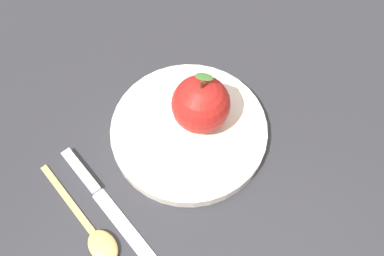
{
  "coord_description": "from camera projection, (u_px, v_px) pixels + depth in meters",
  "views": [
    {
      "loc": [
        -0.27,
        -0.1,
        0.56
      ],
      "look_at": [
        0.01,
        -0.0,
        0.02
      ],
      "focal_mm": 39.75,
      "sensor_mm": 36.0,
      "label": 1
    }
  ],
  "objects": [
    {
      "name": "apple",
      "position": [
        201.0,
        104.0,
        0.58
      ],
      "size": [
        0.08,
        0.08,
        0.1
      ],
      "color": "#B21E19",
      "rests_on": "dinner_plate"
    },
    {
      "name": "dinner_plate",
      "position": [
        192.0,
        131.0,
        0.62
      ],
      "size": [
        0.23,
        0.23,
        0.02
      ],
      "color": "silver",
      "rests_on": "ground_plane"
    },
    {
      "name": "spoon",
      "position": [
        95.0,
        235.0,
        0.55
      ],
      "size": [
        0.11,
        0.16,
        0.01
      ],
      "color": "#D8B766",
      "rests_on": "ground_plane"
    },
    {
      "name": "ground_plane",
      "position": [
        186.0,
        141.0,
        0.62
      ],
      "size": [
        2.4,
        2.4,
        0.0
      ],
      "primitive_type": "plane",
      "color": "#2D2D33"
    },
    {
      "name": "knife",
      "position": [
        101.0,
        196.0,
        0.58
      ],
      "size": [
        0.12,
        0.19,
        0.01
      ],
      "color": "silver",
      "rests_on": "ground_plane"
    }
  ]
}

